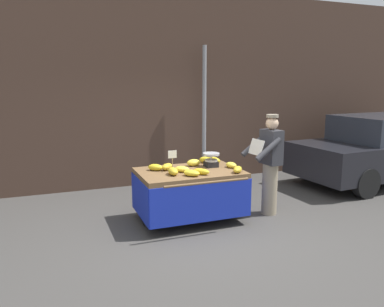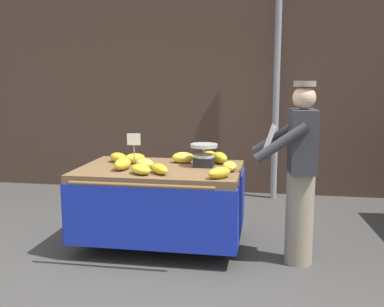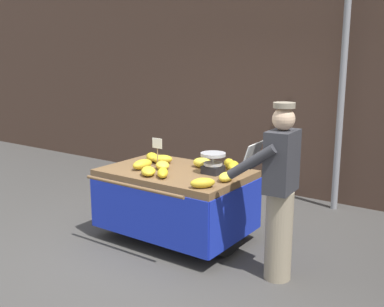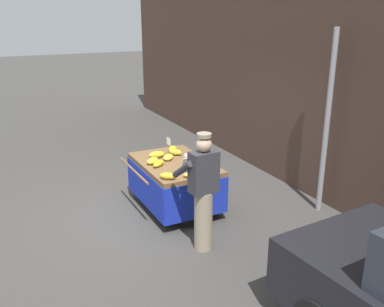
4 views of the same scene
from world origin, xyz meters
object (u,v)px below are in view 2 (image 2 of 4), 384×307
(banana_bunch_2, at_px, (134,158))
(banana_bunch_4, at_px, (220,158))
(banana_bunch_6, at_px, (230,166))
(banana_bunch_8, at_px, (160,169))
(weighing_scale, at_px, (204,155))
(banana_bunch_0, at_px, (210,156))
(vendor_person, at_px, (299,173))
(banana_cart, at_px, (160,189))
(banana_bunch_10, at_px, (219,173))
(banana_bunch_5, at_px, (183,158))
(banana_bunch_3, at_px, (118,158))
(banana_bunch_1, at_px, (141,169))
(price_sign, at_px, (134,142))
(banana_bunch_9, at_px, (145,163))
(banana_bunch_7, at_px, (123,164))
(street_pole, at_px, (276,95))

(banana_bunch_2, xyz_separation_m, banana_bunch_4, (0.90, 0.16, 0.01))
(banana_bunch_6, relative_size, banana_bunch_8, 0.82)
(weighing_scale, bearing_deg, banana_bunch_0, 85.13)
(weighing_scale, distance_m, vendor_person, 1.00)
(banana_bunch_0, xyz_separation_m, banana_bunch_8, (-0.39, -0.75, -0.01))
(banana_cart, bearing_deg, banana_bunch_6, -5.06)
(banana_bunch_0, distance_m, banana_bunch_10, 0.86)
(banana_bunch_2, bearing_deg, banana_bunch_5, 13.44)
(vendor_person, bearing_deg, banana_bunch_2, 167.98)
(banana_bunch_0, height_order, banana_bunch_3, banana_bunch_0)
(banana_bunch_2, bearing_deg, banana_bunch_6, -12.37)
(banana_bunch_1, height_order, banana_bunch_4, banana_bunch_4)
(banana_bunch_0, xyz_separation_m, banana_bunch_2, (-0.78, -0.27, -0.00))
(banana_bunch_8, bearing_deg, price_sign, 136.25)
(banana_bunch_4, relative_size, banana_bunch_9, 1.13)
(banana_cart, relative_size, price_sign, 4.89)
(banana_bunch_1, xyz_separation_m, banana_bunch_9, (-0.05, 0.31, -0.00))
(banana_cart, xyz_separation_m, vendor_person, (1.38, -0.20, 0.26))
(vendor_person, bearing_deg, banana_bunch_7, 179.52)
(banana_cart, relative_size, banana_bunch_6, 7.24)
(banana_bunch_1, relative_size, vendor_person, 0.15)
(banana_cart, relative_size, banana_bunch_10, 6.50)
(banana_cart, relative_size, banana_bunch_1, 6.28)
(banana_cart, bearing_deg, banana_bunch_7, -151.74)
(weighing_scale, bearing_deg, banana_bunch_5, 146.95)
(banana_bunch_8, bearing_deg, banana_bunch_2, 129.32)
(vendor_person, bearing_deg, banana_bunch_3, 168.30)
(banana_cart, height_order, weighing_scale, weighing_scale)
(weighing_scale, height_order, banana_bunch_6, weighing_scale)
(banana_bunch_1, relative_size, banana_bunch_8, 0.95)
(banana_bunch_4, bearing_deg, banana_cart, -150.20)
(banana_cart, relative_size, weighing_scale, 5.93)
(banana_bunch_0, bearing_deg, banana_bunch_1, -125.35)
(street_pole, xyz_separation_m, banana_bunch_10, (-0.52, -2.58, -0.62))
(banana_bunch_1, height_order, banana_bunch_8, same)
(banana_bunch_10, height_order, vendor_person, vendor_person)
(street_pole, distance_m, banana_bunch_7, 2.87)
(banana_bunch_1, bearing_deg, banana_bunch_7, 143.97)
(banana_bunch_4, distance_m, banana_bunch_10, 0.74)
(street_pole, xyz_separation_m, banana_bunch_6, (-0.46, -2.24, -0.62))
(banana_bunch_2, distance_m, banana_bunch_4, 0.91)
(banana_bunch_9, bearing_deg, banana_bunch_6, -0.82)
(price_sign, height_order, banana_bunch_7, price_sign)
(banana_bunch_7, bearing_deg, banana_bunch_3, 114.77)
(street_pole, relative_size, banana_bunch_1, 11.42)
(street_pole, relative_size, banana_bunch_2, 12.53)
(price_sign, relative_size, banana_bunch_3, 1.38)
(banana_bunch_9, bearing_deg, price_sign, 152.03)
(banana_cart, relative_size, banana_bunch_8, 5.97)
(banana_bunch_0, distance_m, banana_bunch_2, 0.83)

